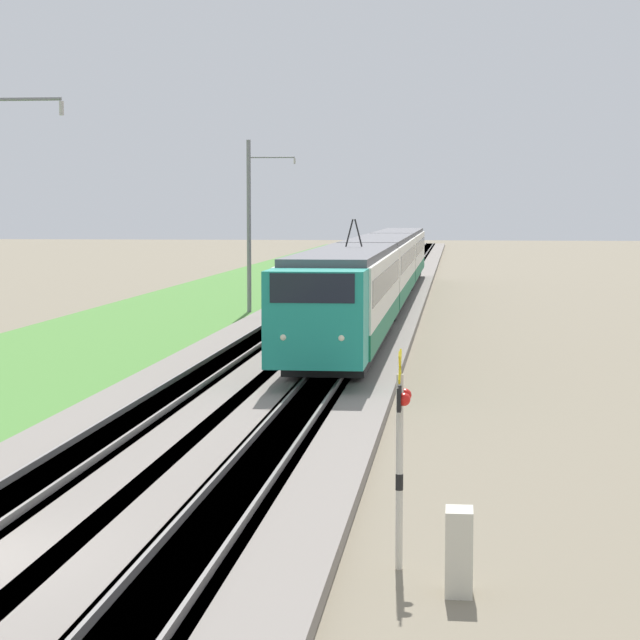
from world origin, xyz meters
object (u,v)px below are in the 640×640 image
at_px(passenger_train, 381,268).
at_px(crossing_signal_far, 401,436).
at_px(equipment_cabinet, 459,552).
at_px(catenary_mast_mid, 250,225).

bearing_deg(passenger_train, crossing_signal_far, 3.84).
bearing_deg(equipment_cabinet, passenger_train, 4.81).
xyz_separation_m(passenger_train, equipment_cabinet, (-48.15, -4.05, -1.77)).
bearing_deg(catenary_mast_mid, passenger_train, -76.55).
bearing_deg(crossing_signal_far, equipment_cabinet, -52.50).
distance_m(crossing_signal_far, equipment_cabinet, 2.05).
height_order(passenger_train, equipment_cabinet, passenger_train).
height_order(crossing_signal_far, catenary_mast_mid, catenary_mast_mid).
distance_m(passenger_train, catenary_mast_mid, 7.28).
relative_size(passenger_train, catenary_mast_mid, 6.91).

